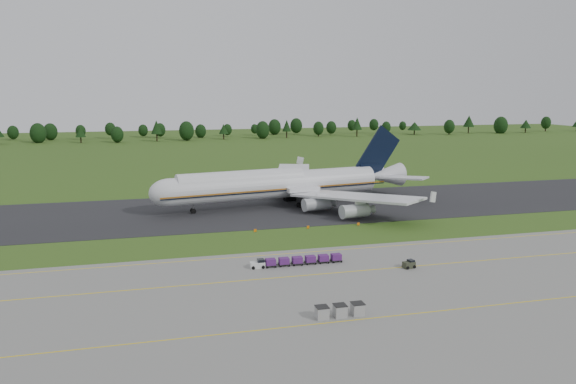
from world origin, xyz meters
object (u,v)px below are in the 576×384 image
object	(u,v)px
baggage_train	(296,261)
uld_row	(340,311)
utility_cart	(409,265)
edge_markers	(308,227)
aircraft	(281,184)

from	to	relation	value
baggage_train	uld_row	size ratio (longest dim) A/B	2.42
utility_cart	uld_row	xyz separation A→B (m)	(-17.43, -15.92, 0.29)
utility_cart	baggage_train	bearing A→B (deg)	160.86
baggage_train	utility_cart	bearing A→B (deg)	-19.14
edge_markers	uld_row	bearing A→B (deg)	-101.22
utility_cart	edge_markers	world-z (taller)	utility_cart
baggage_train	utility_cart	world-z (taller)	baggage_train
utility_cart	edge_markers	distance (m)	30.44
aircraft	utility_cart	bearing A→B (deg)	-80.97
utility_cart	uld_row	distance (m)	23.61
uld_row	edge_markers	xyz separation A→B (m)	(8.95, 45.15, -0.59)
baggage_train	aircraft	bearing A→B (deg)	79.33
aircraft	baggage_train	world-z (taller)	aircraft
uld_row	edge_markers	distance (m)	46.03
baggage_train	utility_cart	distance (m)	18.41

